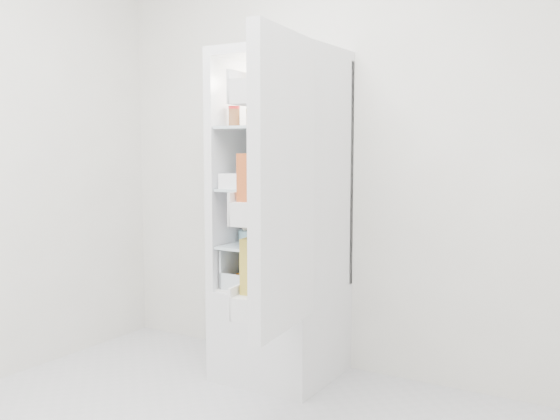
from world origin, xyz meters
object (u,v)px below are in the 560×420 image
Objects in this scene: fridge_door at (278,189)px; red_cabbage at (305,229)px; mushroom_bowl at (251,236)px; refrigerator at (285,257)px.

red_cabbage is at bearing 10.31° from fridge_door.
red_cabbage is 0.66m from fridge_door.
red_cabbage is 0.33m from mushroom_bowl.
refrigerator is 0.24m from red_cabbage.
mushroom_bowl is 0.11× the size of fridge_door.
refrigerator reaches higher than red_cabbage.
mushroom_bowl is (-0.17, -0.09, 0.12)m from refrigerator.
fridge_door is (0.18, -0.58, 0.25)m from red_cabbage.
refrigerator is 0.84m from fridge_door.
mushroom_bowl is at bearing -151.76° from refrigerator.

